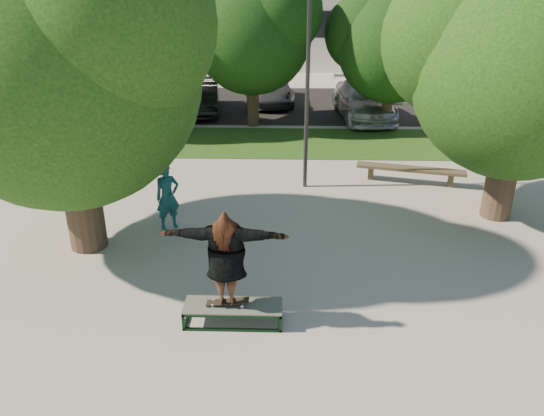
{
  "coord_description": "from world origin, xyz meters",
  "views": [
    {
      "loc": [
        0.46,
        -9.99,
        5.92
      ],
      "look_at": [
        0.14,
        0.6,
        1.22
      ],
      "focal_mm": 35.0,
      "sensor_mm": 36.0,
      "label": 1
    }
  ],
  "objects_px": {
    "car_silver_b": "(363,100)",
    "car_dark": "(201,96)",
    "tree_left": "(57,53)",
    "bench": "(411,170)",
    "car_silver_a": "(185,95)",
    "lamppost": "(308,81)",
    "grind_box": "(233,313)",
    "car_grey": "(269,89)",
    "tree_right": "(519,58)",
    "bystander": "(168,197)"
  },
  "relations": [
    {
      "from": "bench",
      "to": "car_grey",
      "type": "height_order",
      "value": "car_grey"
    },
    {
      "from": "tree_right",
      "to": "car_silver_b",
      "type": "bearing_deg",
      "value": 101.57
    },
    {
      "from": "car_silver_a",
      "to": "car_silver_b",
      "type": "relative_size",
      "value": 0.89
    },
    {
      "from": "bench",
      "to": "car_silver_a",
      "type": "distance_m",
      "value": 12.27
    },
    {
      "from": "grind_box",
      "to": "car_dark",
      "type": "xyz_separation_m",
      "value": [
        -3.05,
        16.11,
        0.57
      ]
    },
    {
      "from": "car_dark",
      "to": "car_grey",
      "type": "xyz_separation_m",
      "value": [
        3.05,
        2.04,
        -0.07
      ]
    },
    {
      "from": "lamppost",
      "to": "car_grey",
      "type": "relative_size",
      "value": 1.25
    },
    {
      "from": "lamppost",
      "to": "bystander",
      "type": "bearing_deg",
      "value": -139.85
    },
    {
      "from": "lamppost",
      "to": "car_dark",
      "type": "bearing_deg",
      "value": 116.29
    },
    {
      "from": "bench",
      "to": "car_dark",
      "type": "height_order",
      "value": "car_dark"
    },
    {
      "from": "tree_left",
      "to": "car_silver_a",
      "type": "xyz_separation_m",
      "value": [
        0.01,
        13.11,
        -3.62
      ]
    },
    {
      "from": "car_grey",
      "to": "bystander",
      "type": "bearing_deg",
      "value": -103.41
    },
    {
      "from": "grind_box",
      "to": "car_grey",
      "type": "xyz_separation_m",
      "value": [
        -0.0,
        18.14,
        0.49
      ]
    },
    {
      "from": "car_dark",
      "to": "grind_box",
      "type": "bearing_deg",
      "value": -85.89
    },
    {
      "from": "tree_left",
      "to": "lamppost",
      "type": "height_order",
      "value": "tree_left"
    },
    {
      "from": "grind_box",
      "to": "car_silver_a",
      "type": "xyz_separation_m",
      "value": [
        -3.78,
        16.1,
        0.61
      ]
    },
    {
      "from": "grind_box",
      "to": "lamppost",
      "type": "bearing_deg",
      "value": 77.72
    },
    {
      "from": "car_grey",
      "to": "car_silver_b",
      "type": "height_order",
      "value": "car_silver_b"
    },
    {
      "from": "car_silver_b",
      "to": "car_dark",
      "type": "bearing_deg",
      "value": 168.92
    },
    {
      "from": "tree_right",
      "to": "bystander",
      "type": "relative_size",
      "value": 3.84
    },
    {
      "from": "tree_left",
      "to": "bench",
      "type": "relative_size",
      "value": 2.18
    },
    {
      "from": "bystander",
      "to": "car_dark",
      "type": "xyz_separation_m",
      "value": [
        -1.05,
        12.17,
        -0.09
      ]
    },
    {
      "from": "tree_left",
      "to": "car_silver_b",
      "type": "distance_m",
      "value": 15.25
    },
    {
      "from": "lamppost",
      "to": "car_silver_b",
      "type": "height_order",
      "value": "lamppost"
    },
    {
      "from": "grind_box",
      "to": "car_silver_a",
      "type": "height_order",
      "value": "car_silver_a"
    },
    {
      "from": "bystander",
      "to": "tree_right",
      "type": "bearing_deg",
      "value": -26.69
    },
    {
      "from": "tree_right",
      "to": "bystander",
      "type": "xyz_separation_m",
      "value": [
        -8.42,
        -1.04,
        -3.25
      ]
    },
    {
      "from": "car_silver_b",
      "to": "tree_left",
      "type": "bearing_deg",
      "value": -128.57
    },
    {
      "from": "tree_right",
      "to": "bystander",
      "type": "bearing_deg",
      "value": -172.98
    },
    {
      "from": "tree_left",
      "to": "bystander",
      "type": "relative_size",
      "value": 4.2
    },
    {
      "from": "tree_left",
      "to": "car_dark",
      "type": "distance_m",
      "value": 13.64
    },
    {
      "from": "car_silver_a",
      "to": "car_dark",
      "type": "relative_size",
      "value": 1.03
    },
    {
      "from": "lamppost",
      "to": "car_silver_b",
      "type": "bearing_deg",
      "value": 71.86
    },
    {
      "from": "tree_left",
      "to": "car_silver_b",
      "type": "height_order",
      "value": "tree_left"
    },
    {
      "from": "car_silver_a",
      "to": "car_dark",
      "type": "xyz_separation_m",
      "value": [
        0.73,
        0.01,
        -0.05
      ]
    },
    {
      "from": "lamppost",
      "to": "bench",
      "type": "height_order",
      "value": "lamppost"
    },
    {
      "from": "tree_left",
      "to": "bench",
      "type": "distance_m",
      "value": 10.35
    },
    {
      "from": "bench",
      "to": "car_grey",
      "type": "xyz_separation_m",
      "value": [
        -4.74,
        10.87,
        0.26
      ]
    },
    {
      "from": "tree_left",
      "to": "tree_right",
      "type": "bearing_deg",
      "value": 11.03
    },
    {
      "from": "tree_left",
      "to": "car_grey",
      "type": "xyz_separation_m",
      "value": [
        3.79,
        15.16,
        -3.74
      ]
    },
    {
      "from": "car_silver_a",
      "to": "car_silver_b",
      "type": "xyz_separation_m",
      "value": [
        8.06,
        -0.71,
        -0.04
      ]
    },
    {
      "from": "lamppost",
      "to": "car_silver_b",
      "type": "relative_size",
      "value": 1.16
    },
    {
      "from": "bench",
      "to": "car_silver_a",
      "type": "xyz_separation_m",
      "value": [
        -8.52,
        8.82,
        0.38
      ]
    },
    {
      "from": "tree_right",
      "to": "car_silver_a",
      "type": "bearing_deg",
      "value": 132.51
    },
    {
      "from": "car_dark",
      "to": "lamppost",
      "type": "bearing_deg",
      "value": -70.33
    },
    {
      "from": "tree_right",
      "to": "lamppost",
      "type": "distance_m",
      "value": 5.36
    },
    {
      "from": "bench",
      "to": "car_silver_b",
      "type": "bearing_deg",
      "value": 106.98
    },
    {
      "from": "tree_right",
      "to": "lamppost",
      "type": "bearing_deg",
      "value": 158.72
    },
    {
      "from": "grind_box",
      "to": "bench",
      "type": "bearing_deg",
      "value": 56.94
    },
    {
      "from": "tree_right",
      "to": "car_grey",
      "type": "xyz_separation_m",
      "value": [
        -6.42,
        13.17,
        -3.41
      ]
    }
  ]
}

